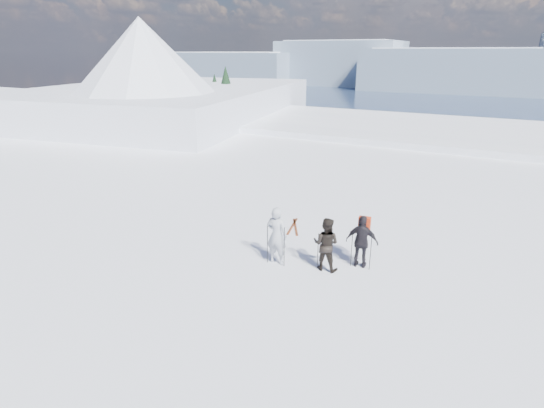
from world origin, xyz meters
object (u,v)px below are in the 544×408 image
(skier_dark, at_px, (326,244))
(skis_loose, at_px, (294,227))
(skier_pack, at_px, (362,242))
(skier_grey, at_px, (277,235))

(skier_dark, distance_m, skis_loose, 3.67)
(skier_dark, bearing_deg, skis_loose, -50.99)
(skier_dark, xyz_separation_m, skis_loose, (-2.35, 2.68, -0.87))
(skier_pack, xyz_separation_m, skis_loose, (-3.32, 1.98, -0.87))
(skier_dark, relative_size, skis_loose, 1.05)
(skier_grey, xyz_separation_m, skier_dark, (1.58, 0.34, -0.10))
(skier_grey, distance_m, skis_loose, 3.26)
(skier_pack, height_order, skis_loose, skier_pack)
(skis_loose, bearing_deg, skier_dark, -48.70)
(skier_dark, bearing_deg, skier_grey, 9.90)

